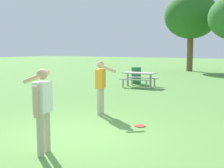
% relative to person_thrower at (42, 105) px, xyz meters
% --- Properties ---
extents(ground_plane, '(120.00, 120.00, 0.00)m').
position_rel_person_thrower_xyz_m(ground_plane, '(-0.23, 1.20, -0.96)').
color(ground_plane, '#609947').
extents(person_thrower, '(0.79, 0.59, 1.64)m').
position_rel_person_thrower_xyz_m(person_thrower, '(0.00, 0.00, 0.00)').
color(person_thrower, '#B7AD93').
rests_on(person_thrower, ground).
extents(person_catcher, '(0.79, 0.59, 1.64)m').
position_rel_person_thrower_xyz_m(person_catcher, '(-1.08, 3.40, 0.00)').
color(person_catcher, '#B7AD93').
rests_on(person_catcher, ground).
extents(frisbee, '(0.29, 0.29, 0.03)m').
position_rel_person_thrower_xyz_m(frisbee, '(0.59, 2.81, -0.95)').
color(frisbee, '#E04733').
rests_on(frisbee, ground).
extents(picnic_table_near, '(1.81, 1.56, 0.77)m').
position_rel_person_thrower_xyz_m(picnic_table_near, '(-3.27, 9.94, -0.40)').
color(picnic_table_near, '#B2ADA3').
rests_on(picnic_table_near, ground).
extents(trash_can_beside_table, '(0.59, 0.59, 0.96)m').
position_rel_person_thrower_xyz_m(trash_can_beside_table, '(-4.14, 11.22, -0.48)').
color(trash_can_beside_table, '#237047').
rests_on(trash_can_beside_table, ground).
extents(tree_tall_left, '(4.77, 4.77, 7.01)m').
position_rel_person_thrower_xyz_m(tree_tall_left, '(-4.80, 22.61, 3.98)').
color(tree_tall_left, brown).
rests_on(tree_tall_left, ground).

